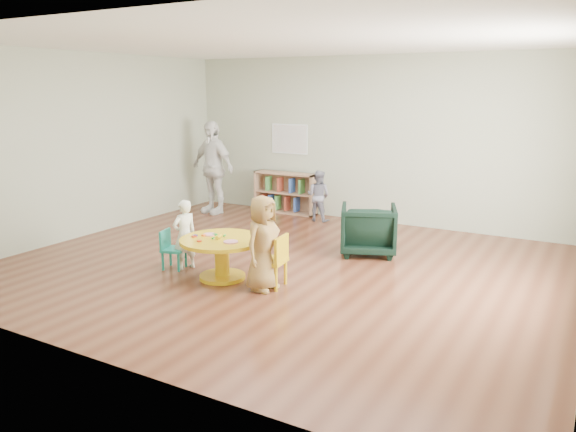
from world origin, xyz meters
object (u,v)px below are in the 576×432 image
object	(u,v)px
activity_table	(222,251)
kid_chair_right	(274,259)
kid_chair_left	(171,248)
adult_caretaker	(212,167)
child_left	(185,235)
armchair	(368,229)
bookshelf	(286,193)
child_right	(263,243)
toddler	(318,196)

from	to	relation	value
activity_table	kid_chair_right	xyz separation A→B (m)	(0.70, 0.06, -0.01)
kid_chair_left	adult_caretaker	bearing A→B (deg)	-167.18
kid_chair_right	child_left	distance (m)	1.34
activity_table	adult_caretaker	size ratio (longest dim) A/B	0.59
armchair	adult_caretaker	xyz separation A→B (m)	(-3.48, 1.06, 0.50)
activity_table	kid_chair_left	world-z (taller)	activity_table
bookshelf	armchair	xyz separation A→B (m)	(2.34, -1.76, -0.02)
child_left	child_right	xyz separation A→B (m)	(1.27, -0.16, 0.10)
armchair	adult_caretaker	distance (m)	3.67
bookshelf	child_left	bearing A→B (deg)	-80.95
child_right	activity_table	bearing A→B (deg)	88.09
toddler	kid_chair_left	bearing A→B (deg)	82.64
activity_table	bookshelf	distance (m)	3.81
kid_chair_right	child_left	world-z (taller)	child_left
kid_chair_right	kid_chair_left	bearing A→B (deg)	86.44
armchair	toddler	distance (m)	2.08
toddler	child_left	bearing A→B (deg)	85.25
kid_chair_right	toddler	size ratio (longest dim) A/B	0.70
adult_caretaker	activity_table	bearing A→B (deg)	-40.87
activity_table	kid_chair_right	bearing A→B (deg)	4.83
armchair	toddler	xyz separation A→B (m)	(-1.50, 1.44, 0.10)
activity_table	armchair	xyz separation A→B (m)	(1.14, 1.86, 0.00)
activity_table	child_right	bearing A→B (deg)	-6.81
kid_chair_left	activity_table	bearing A→B (deg)	75.25
kid_chair_left	toddler	size ratio (longest dim) A/B	0.57
kid_chair_right	bookshelf	bearing A→B (deg)	22.07
bookshelf	activity_table	bearing A→B (deg)	-71.68
armchair	adult_caretaker	size ratio (longest dim) A/B	0.45
kid_chair_left	armchair	world-z (taller)	armchair
child_left	child_right	size ratio (longest dim) A/B	0.81
bookshelf	toddler	bearing A→B (deg)	-21.10
bookshelf	armchair	bearing A→B (deg)	-36.97
activity_table	toddler	xyz separation A→B (m)	(-0.36, 3.30, 0.10)
child_right	adult_caretaker	distance (m)	4.23
kid_chair_right	child_left	size ratio (longest dim) A/B	0.69
activity_table	bookshelf	bearing A→B (deg)	108.32
child_right	kid_chair_left	bearing A→B (deg)	92.02
bookshelf	adult_caretaker	bearing A→B (deg)	-148.53
bookshelf	child_left	distance (m)	3.58
kid_chair_left	child_left	size ratio (longest dim) A/B	0.56
kid_chair_left	armchair	size ratio (longest dim) A/B	0.66
armchair	child_left	world-z (taller)	child_left
kid_chair_left	toddler	bearing A→B (deg)	157.42
armchair	kid_chair_left	bearing A→B (deg)	21.30
child_right	toddler	xyz separation A→B (m)	(-0.99, 3.37, -0.11)
kid_chair_right	adult_caretaker	xyz separation A→B (m)	(-3.04, 2.86, 0.51)
activity_table	kid_chair_left	bearing A→B (deg)	-179.71
activity_table	child_left	world-z (taller)	child_left
armchair	child_left	size ratio (longest dim) A/B	0.85
child_left	adult_caretaker	xyz separation A→B (m)	(-1.71, 2.84, 0.40)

